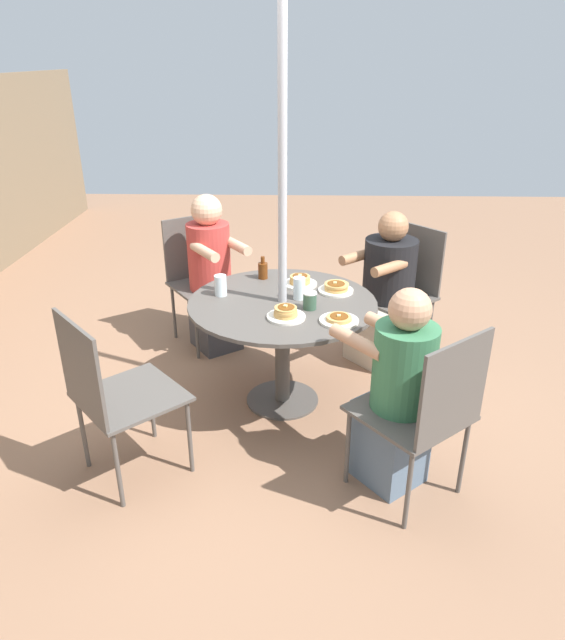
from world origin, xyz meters
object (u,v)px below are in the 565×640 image
diner_east (385,296)px  patio_table (282,320)px  patio_chair_south (201,273)px  drinking_glass_a (299,288)px  patio_chair_north (427,408)px  diner_north (397,397)px  pancake_plate_a (336,288)px  patio_chair_east (403,283)px  pancake_plate_b (300,281)px  diner_south (212,279)px  patio_chair_west (111,390)px  drinking_glass_b (221,285)px  coffee_cup (310,301)px  pancake_plate_c (286,314)px  syrup_bottle (263,270)px  pancake_plate_d (339,320)px

diner_east → patio_table: bearing=90.0°
diner_east → patio_chair_south: size_ratio=1.16×
drinking_glass_a → patio_chair_north: bearing=-146.7°
diner_north → pancake_plate_a: diner_north is taller
patio_chair_north → diner_east: size_ratio=0.86×
patio_chair_east → pancake_plate_b: size_ratio=4.33×
diner_south → patio_chair_north: bearing=91.9°
patio_chair_west → diner_south: bearing=126.9°
diner_north → pancake_plate_a: (0.89, 0.26, 0.22)m
patio_chair_south → drinking_glass_b: bearing=72.6°
patio_chair_south → diner_south: (-0.15, -0.11, 0.01)m
patio_table → patio_chair_east: 1.13m
diner_south → patio_table: bearing=90.0°
patio_chair_west → patio_chair_east: bearing=89.1°
diner_north → patio_chair_south: diner_north is taller
patio_chair_north → diner_north: 0.19m
diner_east → diner_south: size_ratio=0.94×
coffee_cup → patio_chair_west: bearing=123.4°
diner_north → pancake_plate_a: size_ratio=4.98×
patio_chair_north → coffee_cup: 0.97m
pancake_plate_a → drinking_glass_b: (-0.08, 0.71, 0.04)m
diner_south → coffee_cup: size_ratio=11.33×
patio_chair_north → patio_chair_west: 1.54m
patio_chair_west → patio_chair_north: bearing=43.1°
diner_north → patio_chair_west: bearing=142.4°
patio_chair_south → pancake_plate_b: size_ratio=4.33×
diner_north → pancake_plate_c: (0.49, 0.56, 0.22)m
patio_chair_west → pancake_plate_c: size_ratio=4.33×
patio_chair_east → coffee_cup: bearing=99.9°
pancake_plate_a → syrup_bottle: syrup_bottle is taller
drinking_glass_b → patio_table: bearing=-102.3°
pancake_plate_b → drinking_glass_b: size_ratio=1.71×
syrup_bottle → patio_table: bearing=-159.9°
pancake_plate_a → pancake_plate_d: 0.45m
patio_chair_west → syrup_bottle: 1.35m
drinking_glass_b → patio_chair_east: bearing=-62.1°
drinking_glass_a → drinking_glass_b: 0.48m
diner_east → pancake_plate_c: bearing=100.5°
patio_chair_north → patio_chair_south: size_ratio=1.00×
patio_table → diner_east: size_ratio=1.04×
patio_chair_east → pancake_plate_d: bearing=111.7°
patio_chair_north → pancake_plate_b: 1.31m
syrup_bottle → pancake_plate_b: bearing=-115.6°
syrup_bottle → coffee_cup: 0.58m
patio_table → drinking_glass_b: (0.08, 0.38, 0.19)m
patio_chair_south → drinking_glass_a: 1.18m
drinking_glass_a → diner_east: bearing=-47.0°
pancake_plate_b → diner_north: bearing=-154.1°
patio_chair_south → pancake_plate_d: patio_chair_south is taller
patio_chair_south → patio_chair_north: bearing=91.8°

